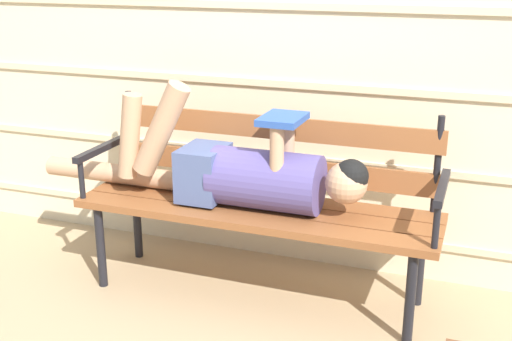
# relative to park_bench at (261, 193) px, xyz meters

# --- Properties ---
(ground_plane) EXTENTS (12.00, 12.00, 0.00)m
(ground_plane) POSITION_rel_park_bench_xyz_m (0.00, -0.25, -0.51)
(ground_plane) COLOR tan
(house_siding) EXTENTS (4.37, 0.08, 2.33)m
(house_siding) POSITION_rel_park_bench_xyz_m (0.00, 0.41, 0.65)
(house_siding) COLOR beige
(house_siding) RESTS_ON ground
(park_bench) EXTENTS (1.73, 0.48, 0.92)m
(park_bench) POSITION_rel_park_bench_xyz_m (0.00, 0.00, 0.00)
(park_bench) COLOR brown
(park_bench) RESTS_ON ground
(reclining_person) EXTENTS (1.72, 0.28, 0.59)m
(reclining_person) POSITION_rel_park_bench_xyz_m (-0.09, -0.07, 0.12)
(reclining_person) COLOR #514784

